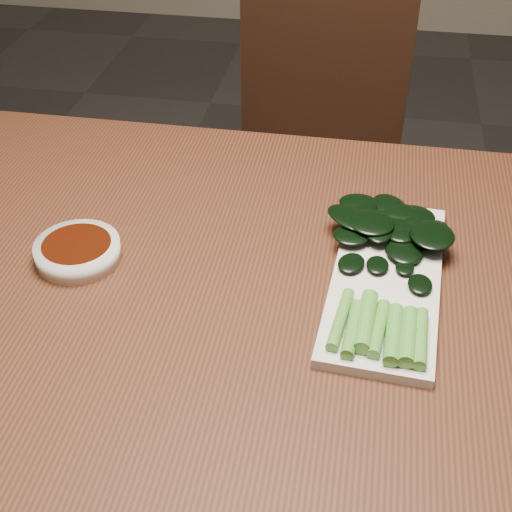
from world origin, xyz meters
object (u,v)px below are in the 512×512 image
object	(u,v)px
chair_far	(312,160)
gai_lan	(391,247)
sauce_bowl	(78,251)
table	(264,325)
serving_plate	(386,280)

from	to	relation	value
chair_far	gai_lan	bearing A→B (deg)	-72.88
chair_far	sauce_bowl	distance (m)	0.85
table	gai_lan	distance (m)	0.20
chair_far	table	bearing A→B (deg)	-85.52
serving_plate	gai_lan	size ratio (longest dim) A/B	1.01
sauce_bowl	serving_plate	distance (m)	0.41
sauce_bowl	gai_lan	bearing A→B (deg)	9.13
gai_lan	sauce_bowl	bearing A→B (deg)	-170.87
serving_plate	gai_lan	world-z (taller)	gai_lan
table	gai_lan	world-z (taller)	gai_lan
table	serving_plate	bearing A→B (deg)	10.20
table	chair_far	size ratio (longest dim) A/B	1.57
table	sauce_bowl	bearing A→B (deg)	178.06
gai_lan	chair_far	bearing A→B (deg)	103.46
chair_far	serving_plate	xyz separation A→B (m)	(0.16, -0.74, 0.27)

